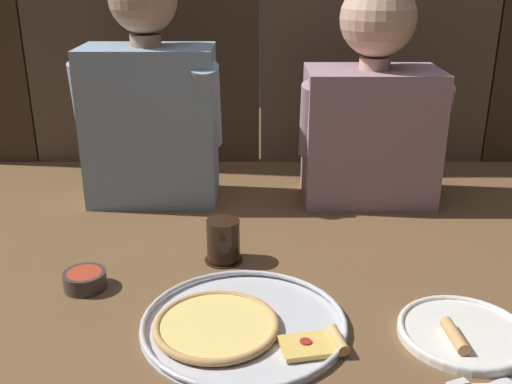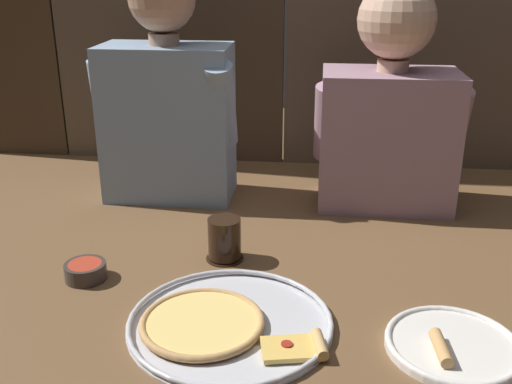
{
  "view_description": "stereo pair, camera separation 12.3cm",
  "coord_description": "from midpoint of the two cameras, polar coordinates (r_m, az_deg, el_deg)",
  "views": [
    {
      "loc": [
        -0.01,
        -1.05,
        0.63
      ],
      "look_at": [
        -0.01,
        0.1,
        0.18
      ],
      "focal_mm": 41.97,
      "sensor_mm": 36.0,
      "label": 1
    },
    {
      "loc": [
        0.11,
        -1.04,
        0.63
      ],
      "look_at": [
        -0.01,
        0.1,
        0.18
      ],
      "focal_mm": 41.97,
      "sensor_mm": 36.0,
      "label": 2
    }
  ],
  "objects": [
    {
      "name": "drinking_glass",
      "position": [
        1.32,
        -0.37,
        -4.62
      ],
      "size": [
        0.08,
        0.08,
        0.1
      ],
      "color": "black",
      "rests_on": "ground"
    },
    {
      "name": "diner_right",
      "position": [
        1.62,
        14.8,
        8.19
      ],
      "size": [
        0.39,
        0.22,
        0.59
      ],
      "color": "gray",
      "rests_on": "ground"
    },
    {
      "name": "ground_plane",
      "position": [
        1.22,
        2.93,
        -9.71
      ],
      "size": [
        3.2,
        3.2,
        0.0
      ],
      "primitive_type": "plane",
      "color": "brown"
    },
    {
      "name": "dinner_plate",
      "position": [
        1.13,
        21.31,
        -13.52
      ],
      "size": [
        0.23,
        0.23,
        0.03
      ],
      "color": "white",
      "rests_on": "ground"
    },
    {
      "name": "pizza_tray",
      "position": [
        1.11,
        0.01,
        -12.45
      ],
      "size": [
        0.38,
        0.38,
        0.03
      ],
      "color": "silver",
      "rests_on": "ground"
    },
    {
      "name": "dipping_bowl",
      "position": [
        1.29,
        -13.34,
        -7.34
      ],
      "size": [
        0.09,
        0.09,
        0.04
      ],
      "color": "#3D332D",
      "rests_on": "ground"
    },
    {
      "name": "diner_left",
      "position": [
        1.63,
        -6.35,
        9.3
      ],
      "size": [
        0.38,
        0.21,
        0.63
      ],
      "color": "#849EB7",
      "rests_on": "ground"
    }
  ]
}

